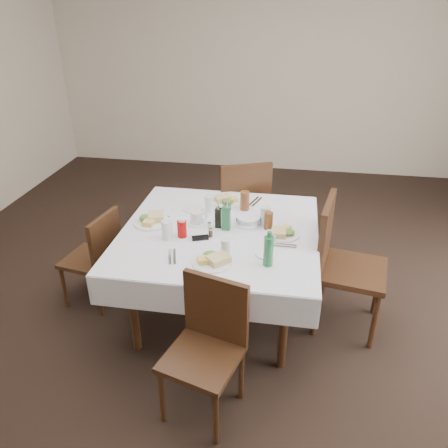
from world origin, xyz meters
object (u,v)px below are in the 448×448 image
object	(u,v)px
chair_north	(243,203)
chair_west	(98,253)
chair_east	(339,258)
water_w	(167,230)
coffee_mug	(197,219)
oil_cruet_green	(226,216)
water_s	(226,247)
water_e	(265,216)
green_bottle	(269,251)
dining_table	(220,238)
bread_basket	(248,221)
water_n	(210,204)
oil_cruet_dark	(218,217)
chair_south	(208,339)
ketchup_bottle	(182,228)

from	to	relation	value
chair_north	chair_west	size ratio (longest dim) A/B	1.21
chair_north	chair_east	world-z (taller)	chair_east
water_w	coffee_mug	bearing A→B (deg)	57.18
oil_cruet_green	coffee_mug	bearing A→B (deg)	170.40
water_s	water_e	xyz separation A→B (m)	(0.23, 0.49, 0.01)
water_e	green_bottle	size ratio (longest dim) A/B	0.60
oil_cruet_green	dining_table	bearing A→B (deg)	-152.51
chair_west	water_s	distance (m)	1.20
chair_north	bread_basket	size ratio (longest dim) A/B	5.05
chair_west	water_n	world-z (taller)	water_n
oil_cruet_dark	green_bottle	size ratio (longest dim) A/B	0.80
chair_south	ketchup_bottle	xyz separation A→B (m)	(-0.34, 0.75, 0.33)
chair_north	coffee_mug	world-z (taller)	chair_north
bread_basket	oil_cruet_dark	size ratio (longest dim) A/B	1.01
water_e	coffee_mug	size ratio (longest dim) A/B	0.95
dining_table	oil_cruet_dark	xyz separation A→B (m)	(-0.02, 0.05, 0.16)
chair_west	ketchup_bottle	bearing A→B (deg)	-8.18
ketchup_bottle	green_bottle	size ratio (longest dim) A/B	0.61
water_n	water_s	distance (m)	0.68
water_s	chair_east	bearing A→B (deg)	24.40
water_w	green_bottle	bearing A→B (deg)	-17.23
chair_north	chair_west	distance (m)	1.43
coffee_mug	water_w	bearing A→B (deg)	-122.82
water_n	bread_basket	bearing A→B (deg)	-26.58
chair_south	bread_basket	size ratio (longest dim) A/B	4.48
chair_west	oil_cruet_green	world-z (taller)	oil_cruet_green
water_s	oil_cruet_green	distance (m)	0.37
oil_cruet_green	green_bottle	distance (m)	0.56
oil_cruet_dark	chair_south	bearing A→B (deg)	-83.64
chair_south	oil_cruet_dark	distance (m)	1.01
chair_north	coffee_mug	xyz separation A→B (m)	(-0.25, -0.85, 0.24)
chair_east	coffee_mug	xyz separation A→B (m)	(-1.09, 0.04, 0.22)
coffee_mug	dining_table	bearing A→B (deg)	-19.13
water_w	chair_south	bearing A→B (deg)	-58.19
dining_table	chair_north	distance (m)	0.92
chair_east	oil_cruet_dark	xyz separation A→B (m)	(-0.92, 0.02, 0.25)
water_e	oil_cruet_dark	world-z (taller)	oil_cruet_dark
chair_north	bread_basket	distance (m)	0.83
chair_south	oil_cruet_dark	size ratio (longest dim) A/B	4.52
oil_cruet_dark	water_w	bearing A→B (deg)	-144.97
oil_cruet_green	chair_south	bearing A→B (deg)	-87.50
bread_basket	water_e	bearing A→B (deg)	10.16
water_n	water_w	size ratio (longest dim) A/B	0.99
chair_east	oil_cruet_green	xyz separation A→B (m)	(-0.86, 0.00, 0.27)
chair_north	oil_cruet_green	distance (m)	0.94
water_e	oil_cruet_dark	xyz separation A→B (m)	(-0.35, -0.10, 0.01)
water_s	oil_cruet_dark	xyz separation A→B (m)	(-0.12, 0.39, 0.03)
water_w	dining_table	bearing A→B (deg)	27.89
water_n	bread_basket	xyz separation A→B (m)	(0.34, -0.17, -0.04)
dining_table	water_n	xyz separation A→B (m)	(-0.13, 0.30, 0.14)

